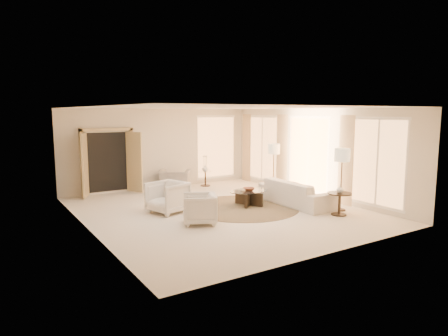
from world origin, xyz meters
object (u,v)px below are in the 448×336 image
coffee_table (249,196)px  floor_lamp_near (274,151)px  side_table (205,177)px  armchair_left (167,196)px  bowl (249,189)px  side_vase (205,168)px  floor_lamp_far (342,158)px  end_vase (340,189)px  end_table (339,200)px  armchair_right (200,207)px  accent_chair (175,177)px  sofa (296,193)px

coffee_table → floor_lamp_near: floor_lamp_near is taller
coffee_table → side_table: size_ratio=2.57×
armchair_left → floor_lamp_near: floor_lamp_near is taller
bowl → side_vase: side_vase is taller
floor_lamp_far → coffee_table: bearing=134.4°
armchair_left → end_vase: 4.55m
end_table → bowl: size_ratio=1.88×
side_table → armchair_right: bearing=-121.2°
side_table → bowl: size_ratio=1.64×
side_table → end_vase: 5.59m
accent_chair → side_table: (1.21, 0.00, -0.12)m
armchair_left → side_table: size_ratio=1.69×
armchair_right → accent_chair: bearing=-171.3°
armchair_right → bowl: armchair_right is taller
armchair_left → end_table: size_ratio=1.47×
floor_lamp_near → floor_lamp_far: 3.00m
sofa → floor_lamp_far: size_ratio=1.44×
accent_chair → bowl: bearing=137.5°
armchair_left → floor_lamp_far: size_ratio=0.54×
accent_chair → end_table: (2.11, -5.51, -0.04)m
armchair_right → end_vase: 3.71m
floor_lamp_near → armchair_right: bearing=-152.5°
floor_lamp_near → end_table: bearing=-98.8°
armchair_left → coffee_table: bearing=60.3°
coffee_table → side_vase: 3.41m
armchair_left → armchair_right: 1.42m
bowl → armchair_left: bearing=167.9°
accent_chair → end_vase: (2.11, -5.51, 0.24)m
armchair_right → end_table: size_ratio=1.28×
sofa → armchair_right: size_ratio=3.05×
end_table → floor_lamp_far: floor_lamp_far is taller
floor_lamp_far → armchair_left: bearing=150.5°
coffee_table → end_vase: size_ratio=7.30×
armchair_right → bowl: 2.31m
armchair_left → bowl: bearing=60.3°
coffee_table → bowl: bowl is taller
sofa → end_vase: end_vase is taller
sofa → accent_chair: (-1.97, 4.02, 0.09)m
sofa → floor_lamp_far: floor_lamp_far is taller
sofa → armchair_right: armchair_right is taller
armchair_right → floor_lamp_near: size_ratio=0.49×
sofa → end_table: sofa is taller
accent_chair → armchair_left: bearing=95.9°
coffee_table → bowl: 0.20m
end_vase → side_table: bearing=99.2°
armchair_left → side_table: bearing=118.1°
armchair_right → accent_chair: (1.37, 4.26, 0.05)m
end_table → end_vase: end_vase is taller
armchair_left → coffee_table: size_ratio=0.66×
side_table → end_vase: end_vase is taller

